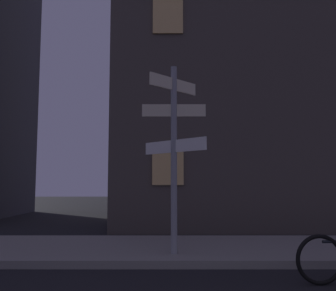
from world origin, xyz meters
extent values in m
cube|color=gray|center=(0.00, 6.81, 0.07)|extent=(40.00, 3.11, 0.14)
cylinder|color=gray|center=(-0.97, 5.92, 1.94)|extent=(0.12, 0.12, 3.59)
cube|color=beige|center=(-0.97, 5.92, 3.38)|extent=(0.91, 0.91, 0.24)
cube|color=beige|center=(-0.97, 5.92, 2.86)|extent=(1.24, 0.03, 0.24)
cube|color=white|center=(-0.97, 5.92, 2.16)|extent=(1.15, 1.15, 0.24)
torus|color=black|center=(1.10, 4.26, 0.36)|extent=(0.72, 0.13, 0.72)
cube|color=#4C443D|center=(4.08, 12.95, 7.11)|extent=(13.78, 6.86, 14.22)
cube|color=#F2C672|center=(-1.09, 9.49, 2.00)|extent=(0.90, 0.06, 1.20)
cube|color=#F2C672|center=(-1.09, 9.49, 6.49)|extent=(0.90, 0.06, 1.20)
camera|label=1|loc=(-1.08, -1.26, 1.45)|focal=40.09mm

